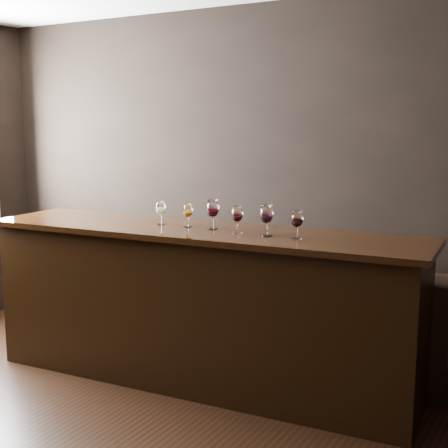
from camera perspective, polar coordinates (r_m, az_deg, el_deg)
The scene contains 10 objects.
room_shell at distance 3.62m, azimuth -19.19°, elevation 7.62°, with size 5.02×4.52×2.81m.
bar_counter at distance 4.55m, azimuth -2.19°, elevation -7.76°, with size 3.13×0.68×1.10m, color black.
bar_top at distance 4.42m, azimuth -2.23°, elevation -0.69°, with size 3.23×0.75×0.04m, color black.
back_bar_shelf at distance 4.88m, azimuth 6.77°, elevation -8.26°, with size 2.30×0.40×0.83m, color black.
glass_white at distance 4.59m, azimuth -5.81°, elevation 1.41°, with size 0.07×0.07×0.18m.
glass_amber at distance 4.47m, azimuth -3.33°, elevation 1.18°, with size 0.07×0.07×0.17m.
glass_red_a at distance 4.37m, azimuth -1.04°, elevation 1.37°, with size 0.09×0.09×0.21m.
glass_red_b at distance 4.23m, azimuth 1.22°, elevation 0.85°, with size 0.08×0.08×0.18m.
glass_red_c at distance 4.12m, azimuth 3.92°, elevation 0.85°, with size 0.09×0.09×0.21m.
glass_red_d at distance 4.04m, azimuth 6.69°, elevation 0.39°, with size 0.08×0.08×0.18m.
Camera 1 is at (2.53, -2.23, 1.89)m, focal length 50.00 mm.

